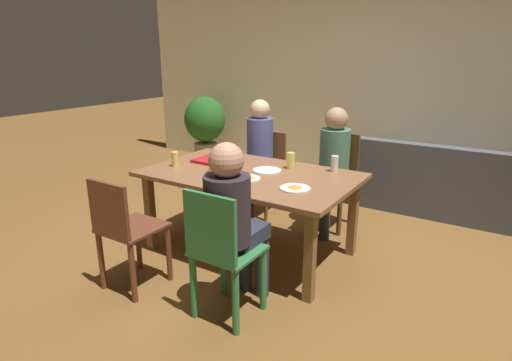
% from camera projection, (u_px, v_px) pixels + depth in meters
% --- Properties ---
extents(ground_plane, '(20.00, 20.00, 0.00)m').
position_uv_depth(ground_plane, '(250.00, 251.00, 3.84)').
color(ground_plane, brown).
extents(back_wall, '(7.19, 0.12, 2.96)m').
position_uv_depth(back_wall, '(361.00, 71.00, 5.58)').
color(back_wall, beige).
rests_on(back_wall, ground).
extents(dining_table, '(1.80, 1.09, 0.74)m').
position_uv_depth(dining_table, '(250.00, 182.00, 3.64)').
color(dining_table, brown).
rests_on(dining_table, ground).
extents(chair_0, '(0.38, 0.43, 0.95)m').
position_uv_depth(chair_0, '(336.00, 178.00, 4.31)').
color(chair_0, '#523A19').
rests_on(chair_0, ground).
extents(person_0, '(0.30, 0.53, 1.23)m').
position_uv_depth(person_0, '(332.00, 160.00, 4.12)').
color(person_0, '#2B3A41').
rests_on(person_0, ground).
extents(chair_1, '(0.41, 0.40, 0.93)m').
position_uv_depth(chair_1, '(221.00, 253.00, 2.73)').
color(chair_1, '#2E753E').
rests_on(chair_1, ground).
extents(person_1, '(0.31, 0.51, 1.21)m').
position_uv_depth(person_1, '(233.00, 214.00, 2.78)').
color(person_1, '#2B3041').
rests_on(person_1, ground).
extents(chair_2, '(0.44, 0.42, 0.89)m').
position_uv_depth(chair_2, '(264.00, 166.00, 4.67)').
color(chair_2, brown).
rests_on(chair_2, ground).
extents(person_2, '(0.28, 0.51, 1.26)m').
position_uv_depth(person_2, '(257.00, 150.00, 4.49)').
color(person_2, '#3D2C38').
rests_on(person_2, ground).
extents(chair_3, '(0.40, 0.43, 0.89)m').
position_uv_depth(chair_3, '(125.00, 230.00, 3.09)').
color(chair_3, brown).
rests_on(chair_3, ground).
extents(pizza_box_0, '(0.34, 0.34, 0.03)m').
position_uv_depth(pizza_box_0, '(216.00, 160.00, 3.98)').
color(pizza_box_0, '#AE1A1D').
rests_on(pizza_box_0, dining_table).
extents(plate_0, '(0.23, 0.23, 0.03)m').
position_uv_depth(plate_0, '(295.00, 188.00, 3.19)').
color(plate_0, white).
rests_on(plate_0, dining_table).
extents(plate_1, '(0.25, 0.25, 0.01)m').
position_uv_depth(plate_1, '(267.00, 170.00, 3.66)').
color(plate_1, white).
rests_on(plate_1, dining_table).
extents(plate_2, '(0.22, 0.22, 0.03)m').
position_uv_depth(plate_2, '(247.00, 178.00, 3.44)').
color(plate_2, white).
rests_on(plate_2, dining_table).
extents(drinking_glass_0, '(0.08, 0.08, 0.11)m').
position_uv_depth(drinking_glass_0, '(213.00, 167.00, 3.60)').
color(drinking_glass_0, '#E5C659').
rests_on(drinking_glass_0, dining_table).
extents(drinking_glass_1, '(0.06, 0.06, 0.14)m').
position_uv_depth(drinking_glass_1, '(335.00, 164.00, 3.63)').
color(drinking_glass_1, silver).
rests_on(drinking_glass_1, dining_table).
extents(drinking_glass_2, '(0.06, 0.06, 0.14)m').
position_uv_depth(drinking_glass_2, '(175.00, 159.00, 3.79)').
color(drinking_glass_2, '#DCC05B').
rests_on(drinking_glass_2, dining_table).
extents(drinking_glass_3, '(0.07, 0.07, 0.15)m').
position_uv_depth(drinking_glass_3, '(291.00, 161.00, 3.72)').
color(drinking_glass_3, '#DCCD60').
rests_on(drinking_glass_3, dining_table).
extents(couch, '(1.76, 0.82, 0.80)m').
position_uv_depth(couch, '(436.00, 185.00, 4.74)').
color(couch, '#4A4F59').
rests_on(couch, ground).
extents(potted_plant, '(0.63, 0.63, 1.08)m').
position_uv_depth(potted_plant, '(205.00, 124.00, 6.50)').
color(potted_plant, gray).
rests_on(potted_plant, ground).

